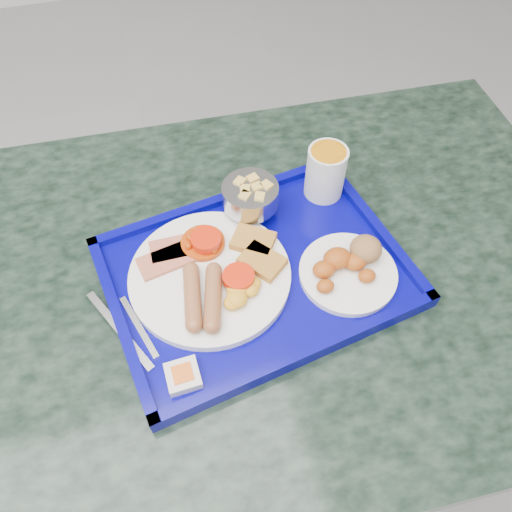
{
  "coord_description": "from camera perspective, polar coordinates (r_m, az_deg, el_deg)",
  "views": [
    {
      "loc": [
        0.66,
        0.08,
        1.38
      ],
      "look_at": [
        0.78,
        0.5,
        0.78
      ],
      "focal_mm": 35.0,
      "sensor_mm": 36.0,
      "label": 1
    }
  ],
  "objects": [
    {
      "name": "fruit_bowl",
      "position": [
        0.82,
        -0.64,
        6.89
      ],
      "size": [
        0.09,
        0.09,
        0.06
      ],
      "color": "#AAABAD",
      "rests_on": "tray"
    },
    {
      "name": "jam_packet",
      "position": [
        0.69,
        -8.34,
        -13.39
      ],
      "size": [
        0.05,
        0.05,
        0.02
      ],
      "rotation": [
        0.0,
        0.0,
        0.03
      ],
      "color": "silver",
      "rests_on": "tray"
    },
    {
      "name": "spoon",
      "position": [
        0.77,
        -12.64,
        -4.24
      ],
      "size": [
        0.06,
        0.15,
        0.01
      ],
      "rotation": [
        0.0,
        0.0,
        0.3
      ],
      "color": "#AAABAD",
      "rests_on": "tray"
    },
    {
      "name": "tray",
      "position": [
        0.78,
        -0.0,
        -1.98
      ],
      "size": [
        0.49,
        0.4,
        0.03
      ],
      "rotation": [
        0.0,
        0.0,
        0.16
      ],
      "color": "#04027D",
      "rests_on": "table"
    },
    {
      "name": "juice_cup",
      "position": [
        0.85,
        7.98,
        9.61
      ],
      "size": [
        0.07,
        0.07,
        0.09
      ],
      "color": "white",
      "rests_on": "tray"
    },
    {
      "name": "table",
      "position": [
        0.96,
        0.17,
        -7.75
      ],
      "size": [
        1.19,
        0.83,
        0.72
      ],
      "rotation": [
        0.0,
        0.0,
        -0.05
      ],
      "color": "slate",
      "rests_on": "floor"
    },
    {
      "name": "bread_plate",
      "position": [
        0.78,
        10.63,
        -1.14
      ],
      "size": [
        0.15,
        0.15,
        0.05
      ],
      "rotation": [
        0.0,
        0.0,
        -0.25
      ],
      "color": "white",
      "rests_on": "tray"
    },
    {
      "name": "knife",
      "position": [
        0.75,
        -15.36,
        -8.12
      ],
      "size": [
        0.08,
        0.15,
        0.0
      ],
      "primitive_type": "cube",
      "rotation": [
        0.0,
        0.0,
        0.45
      ],
      "color": "#AAABAD",
      "rests_on": "tray"
    },
    {
      "name": "main_plate",
      "position": [
        0.76,
        -4.87,
        -2.05
      ],
      "size": [
        0.25,
        0.25,
        0.04
      ],
      "rotation": [
        0.0,
        0.0,
        -0.31
      ],
      "color": "white",
      "rests_on": "tray"
    }
  ]
}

